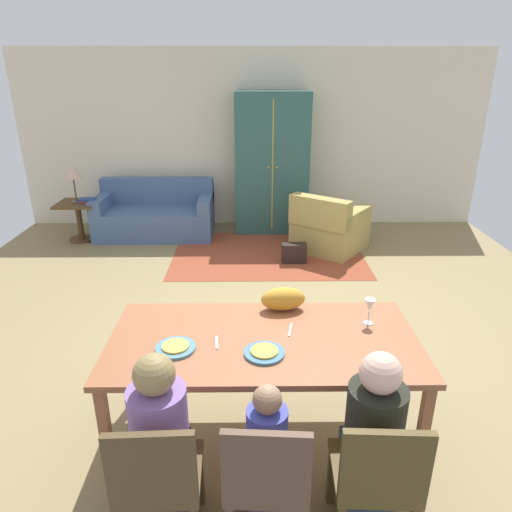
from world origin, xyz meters
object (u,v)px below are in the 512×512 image
(dining_chair_child, at_px, (267,476))
(armchair, at_px, (329,228))
(person_woman, at_px, (370,446))
(cat, at_px, (283,299))
(wine_glass, at_px, (370,306))
(book_upper, at_px, (87,199))
(person_man, at_px, (163,447))
(side_table, at_px, (79,216))
(plate_near_child, at_px, (264,353))
(plate_near_man, at_px, (176,348))
(handbag, at_px, (294,253))
(dining_table, at_px, (263,347))
(dining_chair_man, at_px, (158,477))
(dining_chair_woman, at_px, (377,475))
(book_lower, at_px, (88,201))
(couch, at_px, (156,215))
(person_child, at_px, (267,459))
(table_lamp, at_px, (73,173))
(armoire, at_px, (272,164))

(dining_chair_child, relative_size, armchair, 0.73)
(person_woman, xyz_separation_m, cat, (-0.40, 1.06, 0.33))
(wine_glass, height_order, book_upper, wine_glass)
(person_man, height_order, side_table, person_man)
(plate_near_child, bearing_deg, cat, 75.19)
(plate_near_man, relative_size, side_table, 0.43)
(person_man, xyz_separation_m, handbag, (1.04, 3.75, -0.38))
(dining_table, height_order, book_upper, dining_table)
(dining_chair_child, distance_m, side_table, 5.49)
(plate_near_man, distance_m, book_upper, 4.55)
(dining_chair_man, bearing_deg, dining_chair_woman, 0.00)
(armchair, relative_size, side_table, 2.06)
(book_lower, bearing_deg, plate_near_man, -65.09)
(person_woman, relative_size, book_upper, 5.04)
(plate_near_child, xyz_separation_m, handbag, (0.49, 3.26, -0.64))
(dining_chair_child, bearing_deg, cat, 82.84)
(dining_chair_woman, relative_size, person_woman, 0.78)
(dining_table, xyz_separation_m, person_man, (-0.55, -0.67, -0.18))
(couch, bearing_deg, person_woman, -66.90)
(person_child, height_order, person_woman, person_woman)
(wine_glass, relative_size, table_lamp, 0.34)
(person_man, height_order, handbag, person_man)
(dining_chair_child, distance_m, table_lamp, 5.52)
(person_man, height_order, book_upper, person_man)
(book_upper, bearing_deg, person_child, -62.15)
(armoire, bearing_deg, person_woman, -86.51)
(couch, relative_size, table_lamp, 3.23)
(handbag, bearing_deg, plate_near_man, -107.92)
(armoire, xyz_separation_m, table_lamp, (-2.86, -0.48, -0.04))
(plate_near_man, height_order, book_lower, plate_near_man)
(dining_chair_child, height_order, book_lower, dining_chair_child)
(plate_near_child, relative_size, couch, 0.14)
(person_man, height_order, dining_chair_woman, person_man)
(plate_near_man, distance_m, armoire, 4.66)
(cat, bearing_deg, table_lamp, 121.23)
(person_woman, height_order, side_table, person_woman)
(couch, xyz_separation_m, book_lower, (-0.92, -0.24, 0.29))
(dining_chair_woman, bearing_deg, book_lower, 121.84)
(plate_near_child, bearing_deg, armoire, 87.06)
(wine_glass, relative_size, armoire, 0.09)
(dining_chair_man, xyz_separation_m, couch, (-1.00, 5.09, -0.19))
(dining_chair_man, relative_size, book_lower, 3.95)
(couch, relative_size, book_upper, 7.92)
(person_woman, bearing_deg, couch, 113.10)
(armoire, bearing_deg, dining_table, -93.05)
(armchair, bearing_deg, person_man, -110.27)
(couch, bearing_deg, cat, -66.27)
(dining_chair_man, height_order, side_table, dining_chair_man)
(dining_chair_man, bearing_deg, dining_table, 57.17)
(armchair, distance_m, handbag, 0.72)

